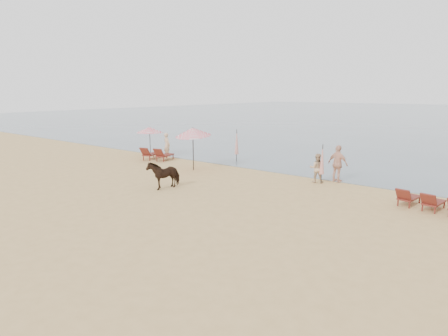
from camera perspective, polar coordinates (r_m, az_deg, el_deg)
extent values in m
plane|color=tan|center=(14.68, -12.12, -7.32)|extent=(120.00, 120.00, 0.00)
cube|color=maroon|center=(26.91, -10.96, 2.08)|extent=(0.97, 1.52, 0.08)
cube|color=maroon|center=(26.26, -11.92, 2.44)|extent=(0.75, 0.61, 0.62)
cube|color=maroon|center=(26.31, -8.98, 1.94)|extent=(0.97, 1.52, 0.08)
cube|color=maroon|center=(25.64, -9.91, 2.30)|extent=(0.75, 0.61, 0.62)
cube|color=maroon|center=(17.64, 26.39, -4.06)|extent=(0.76, 1.30, 0.07)
cube|color=maroon|center=(16.98, 25.67, -3.71)|extent=(0.62, 0.49, 0.53)
cube|color=maroon|center=(17.34, 29.34, -4.59)|extent=(0.76, 1.30, 0.07)
cube|color=maroon|center=(16.68, 28.72, -4.26)|extent=(0.62, 0.49, 0.53)
cylinder|color=black|center=(28.04, -11.20, 3.79)|extent=(0.05, 0.05, 2.00)
cone|color=red|center=(27.93, -11.28, 5.74)|extent=(1.91, 1.91, 0.41)
sphere|color=black|center=(27.91, -11.29, 6.11)|extent=(0.07, 0.07, 0.07)
cylinder|color=black|center=(22.62, -4.72, 2.64)|extent=(0.06, 0.06, 2.39)
cone|color=red|center=(22.47, -4.76, 5.52)|extent=(2.11, 2.15, 0.72)
sphere|color=black|center=(22.45, -4.77, 6.08)|extent=(0.09, 0.09, 0.09)
cylinder|color=black|center=(25.21, 1.94, 3.39)|extent=(0.05, 0.05, 2.21)
cone|color=#B72C22|center=(25.18, 1.95, 3.99)|extent=(0.27, 0.27, 1.66)
cylinder|color=black|center=(19.91, 14.70, 0.58)|extent=(0.04, 0.04, 2.05)
cone|color=#B72C22|center=(19.86, 14.73, 1.28)|extent=(0.25, 0.25, 1.54)
imported|color=black|center=(18.72, -9.14, -0.94)|extent=(1.00, 1.71, 1.36)
imported|color=#DAB188|center=(27.60, -8.69, 3.50)|extent=(0.73, 0.57, 1.76)
imported|color=tan|center=(20.13, 13.95, -0.01)|extent=(0.92, 0.85, 1.54)
imported|color=#E2A78D|center=(20.47, 16.96, 0.62)|extent=(1.23, 0.73, 1.96)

